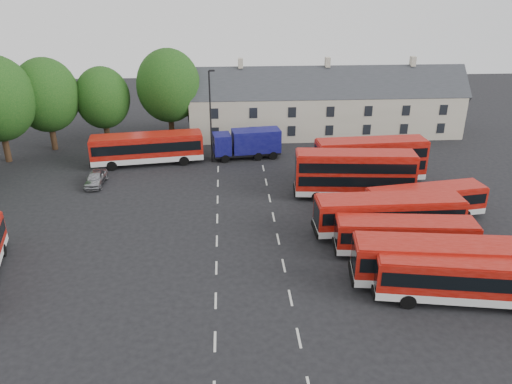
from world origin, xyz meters
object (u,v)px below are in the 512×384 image
bus_dd_south (355,172)px  box_truck (248,142)px  bus_row_a (466,276)px  lamppost (211,114)px  silver_car (96,178)px

bus_dd_south → box_truck: size_ratio=1.43×
bus_row_a → lamppost: lamppost is taller
bus_row_a → bus_dd_south: bus_dd_south is taller
bus_dd_south → silver_car: bearing=174.8°
bus_row_a → box_truck: box_truck is taller
bus_dd_south → lamppost: size_ratio=1.09×
lamppost → bus_row_a: bearing=-58.3°
bus_dd_south → lamppost: 17.61m
box_truck → lamppost: 5.60m
bus_row_a → silver_car: bearing=153.0°
silver_car → bus_dd_south: bearing=-8.8°
box_truck → lamppost: size_ratio=0.76×
box_truck → lamppost: bearing=-174.3°
bus_dd_south → box_truck: bearing=134.6°
bus_row_a → silver_car: size_ratio=2.81×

